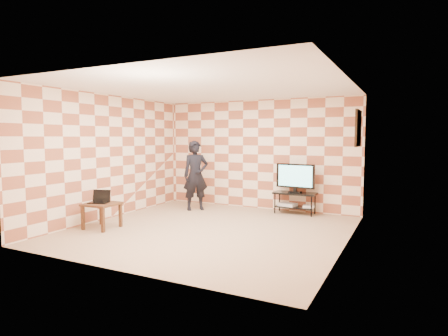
# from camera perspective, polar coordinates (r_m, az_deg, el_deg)

# --- Properties ---
(floor) EXTENTS (5.00, 5.00, 0.00)m
(floor) POSITION_cam_1_polar(r_m,az_deg,el_deg) (7.30, -2.13, -9.38)
(floor) COLOR tan
(floor) RESTS_ON ground
(wall_back) EXTENTS (5.00, 0.02, 2.70)m
(wall_back) POSITION_cam_1_polar(r_m,az_deg,el_deg) (9.36, 5.20, 2.07)
(wall_back) COLOR #FFE6C5
(wall_back) RESTS_ON ground
(wall_front) EXTENTS (5.00, 0.02, 2.70)m
(wall_front) POSITION_cam_1_polar(r_m,az_deg,el_deg) (5.05, -15.88, -0.32)
(wall_front) COLOR #FFE6C5
(wall_front) RESTS_ON ground
(wall_left) EXTENTS (0.02, 5.00, 2.70)m
(wall_left) POSITION_cam_1_polar(r_m,az_deg,el_deg) (8.58, -16.99, 1.65)
(wall_left) COLOR #FFE6C5
(wall_left) RESTS_ON ground
(wall_right) EXTENTS (0.02, 5.00, 2.70)m
(wall_right) POSITION_cam_1_polar(r_m,az_deg,el_deg) (6.30, 18.24, 0.58)
(wall_right) COLOR #FFE6C5
(wall_right) RESTS_ON ground
(ceiling) EXTENTS (5.00, 5.00, 0.02)m
(ceiling) POSITION_cam_1_polar(r_m,az_deg,el_deg) (7.14, -2.20, 12.13)
(ceiling) COLOR white
(ceiling) RESTS_ON wall_back
(wall_art) EXTENTS (0.04, 0.72, 0.72)m
(wall_art) POSITION_cam_1_polar(r_m,az_deg,el_deg) (7.82, 19.78, 5.70)
(wall_art) COLOR black
(wall_art) RESTS_ON wall_right
(tv_stand) EXTENTS (0.97, 0.44, 0.50)m
(tv_stand) POSITION_cam_1_polar(r_m,az_deg,el_deg) (8.87, 10.76, -4.54)
(tv_stand) COLOR black
(tv_stand) RESTS_ON floor
(tv) EXTENTS (0.92, 0.20, 0.67)m
(tv) POSITION_cam_1_polar(r_m,az_deg,el_deg) (8.80, 10.80, -1.30)
(tv) COLOR black
(tv) RESTS_ON tv_stand
(dvd_player) EXTENTS (0.45, 0.36, 0.07)m
(dvd_player) POSITION_cam_1_polar(r_m,az_deg,el_deg) (8.92, 9.66, -5.51)
(dvd_player) COLOR silver
(dvd_player) RESTS_ON tv_stand
(game_console) EXTENTS (0.27, 0.21, 0.06)m
(game_console) POSITION_cam_1_polar(r_m,az_deg,el_deg) (8.79, 12.77, -5.75)
(game_console) COLOR silver
(game_console) RESTS_ON tv_stand
(side_table) EXTENTS (0.61, 0.61, 0.50)m
(side_table) POSITION_cam_1_polar(r_m,az_deg,el_deg) (7.71, -18.13, -5.74)
(side_table) COLOR #3E2013
(side_table) RESTS_ON floor
(laptop) EXTENTS (0.43, 0.38, 0.24)m
(laptop) POSITION_cam_1_polar(r_m,az_deg,el_deg) (7.75, -18.39, -4.63)
(laptop) COLOR black
(laptop) RESTS_ON side_table
(person) EXTENTS (0.72, 0.72, 1.69)m
(person) POSITION_cam_1_polar(r_m,az_deg,el_deg) (9.14, -4.33, -1.15)
(person) COLOR black
(person) RESTS_ON floor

